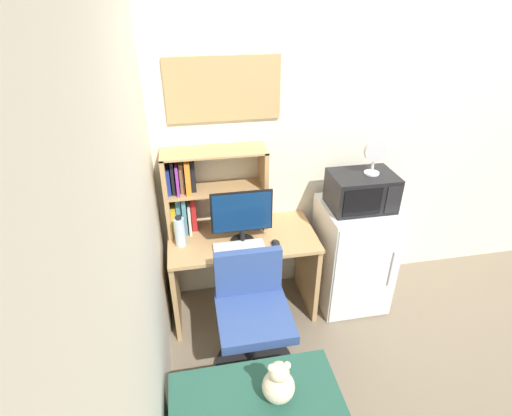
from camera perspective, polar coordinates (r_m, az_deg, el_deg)
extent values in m
cube|color=silver|center=(3.45, 20.83, 9.52)|extent=(6.40, 0.04, 2.60)
cube|color=silver|center=(1.60, -17.81, -14.84)|extent=(0.04, 4.40, 2.60)
cube|color=tan|center=(2.99, -1.99, -4.28)|extent=(1.11, 0.59, 0.03)
cube|color=tan|center=(3.20, -11.57, -10.58)|extent=(0.04, 0.53, 0.70)
cube|color=tan|center=(3.31, 7.41, -8.47)|extent=(0.04, 0.53, 0.70)
cube|color=tan|center=(2.95, -12.79, 1.86)|extent=(0.03, 0.26, 0.64)
cube|color=tan|center=(2.99, 1.04, 3.11)|extent=(0.03, 0.26, 0.64)
cube|color=tan|center=(2.82, -6.15, 8.13)|extent=(0.75, 0.26, 0.01)
cube|color=tan|center=(2.94, -5.84, 2.74)|extent=(0.69, 0.26, 0.01)
cube|color=gold|center=(3.06, -11.73, -1.37)|extent=(0.04, 0.20, 0.22)
cube|color=teal|center=(3.05, -11.05, -0.59)|extent=(0.04, 0.16, 0.29)
cube|color=teal|center=(3.04, -10.30, -0.62)|extent=(0.03, 0.20, 0.30)
cube|color=silver|center=(3.05, -9.59, -1.16)|extent=(0.02, 0.22, 0.23)
cube|color=#B21E1E|center=(3.06, -9.01, -0.56)|extent=(0.04, 0.14, 0.27)
cube|color=navy|center=(2.91, -12.50, 4.12)|extent=(0.02, 0.19, 0.19)
cube|color=black|center=(2.90, -11.93, 4.70)|extent=(0.02, 0.18, 0.25)
cube|color=purple|center=(2.90, -11.31, 4.41)|extent=(0.02, 0.22, 0.22)
cube|color=brown|center=(2.91, -10.71, 4.66)|extent=(0.03, 0.16, 0.23)
cube|color=orange|center=(2.89, -9.88, 4.84)|extent=(0.04, 0.22, 0.25)
cube|color=black|center=(2.91, -9.13, 4.93)|extent=(0.03, 0.15, 0.24)
cylinder|color=black|center=(2.92, -1.96, -4.80)|extent=(0.18, 0.18, 0.02)
cylinder|color=black|center=(2.88, -1.98, -3.91)|extent=(0.04, 0.04, 0.09)
cube|color=black|center=(2.79, -2.07, -0.54)|extent=(0.44, 0.01, 0.32)
cube|color=navy|center=(2.78, -2.05, -0.59)|extent=(0.42, 0.02, 0.29)
cube|color=silver|center=(2.86, -2.48, -5.55)|extent=(0.37, 0.12, 0.02)
ellipsoid|color=black|center=(2.89, 2.85, -5.08)|extent=(0.06, 0.09, 0.03)
cylinder|color=silver|center=(2.88, -10.92, -3.42)|extent=(0.08, 0.08, 0.22)
cylinder|color=black|center=(2.82, -11.15, -1.39)|extent=(0.04, 0.04, 0.02)
cube|color=white|center=(3.35, 13.66, -6.48)|extent=(0.54, 0.54, 0.90)
cube|color=white|center=(3.16, 15.61, -9.39)|extent=(0.52, 0.01, 0.86)
cylinder|color=#B2B2B7|center=(3.20, 18.89, -8.34)|extent=(0.01, 0.01, 0.32)
cube|color=black|center=(3.05, 14.96, 2.42)|extent=(0.47, 0.34, 0.27)
cube|color=black|center=(2.89, 15.13, 0.76)|extent=(0.28, 0.01, 0.21)
cube|color=black|center=(2.99, 19.24, 1.15)|extent=(0.11, 0.01, 0.22)
cylinder|color=silver|center=(3.01, 16.32, 4.88)|extent=(0.11, 0.11, 0.01)
cylinder|color=silver|center=(2.99, 16.46, 5.75)|extent=(0.02, 0.02, 0.09)
cylinder|color=silver|center=(2.94, 16.90, 7.98)|extent=(0.17, 0.03, 0.17)
cylinder|color=black|center=(3.03, -0.24, -21.66)|extent=(0.55, 0.55, 0.04)
cylinder|color=black|center=(2.86, -0.25, -18.91)|extent=(0.04, 0.04, 0.44)
cube|color=#334C8C|center=(2.68, -0.26, -15.53)|extent=(0.48, 0.48, 0.07)
cube|color=#334C8C|center=(2.70, -1.13, -9.20)|extent=(0.46, 0.06, 0.34)
sphere|color=beige|center=(2.25, 3.25, -24.31)|extent=(0.17, 0.17, 0.17)
sphere|color=beige|center=(2.16, 3.34, -22.54)|extent=(0.11, 0.11, 0.11)
sphere|color=beige|center=(2.12, 2.24, -22.06)|extent=(0.04, 0.04, 0.04)
sphere|color=beige|center=(2.13, 4.50, -21.70)|extent=(0.04, 0.04, 0.04)
cube|color=tan|center=(2.82, -4.72, 16.71)|extent=(0.79, 0.02, 0.44)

